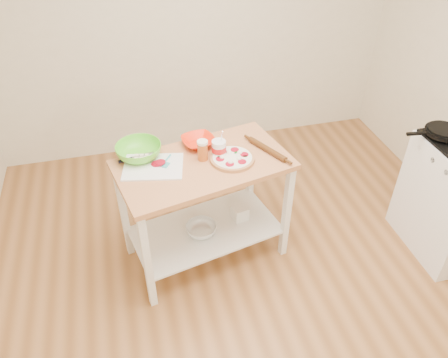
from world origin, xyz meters
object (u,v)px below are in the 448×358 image
shelf_bin (240,213)px  shelf_glass_bowl (201,229)px  prep_island (204,191)px  skillet (442,132)px  knife (132,158)px  orange_bowl (198,142)px  beer_pint (203,150)px  rolling_pin (267,149)px  spatula (167,162)px  yogurt_tub (219,149)px  pizza (232,158)px  green_bowl (139,151)px  cutting_board (153,166)px

shelf_bin → shelf_glass_bowl: bearing=-165.2°
prep_island → skillet: (1.76, -0.16, 0.33)m
skillet → knife: size_ratio=1.55×
prep_island → orange_bowl: (0.01, 0.23, 0.28)m
beer_pint → rolling_pin: beer_pint is taller
spatula → knife: (-0.23, 0.10, 0.00)m
shelf_glass_bowl → beer_pint: bearing=57.0°
knife → shelf_glass_bowl: bearing=-34.0°
orange_bowl → rolling_pin: 0.50m
shelf_bin → yogurt_tub: bearing=-179.8°
yogurt_tub → knife: bearing=171.0°
beer_pint → pizza: bearing=-17.4°
green_bowl → yogurt_tub: (0.55, -0.12, 0.01)m
shelf_glass_bowl → shelf_bin: size_ratio=2.06×
orange_bowl → rolling_pin: bearing=-24.4°
pizza → green_bowl: size_ratio=0.98×
prep_island → beer_pint: 0.33m
skillet → rolling_pin: 1.30m
prep_island → spatula: spatula is taller
pizza → skillet: bearing=-5.0°
yogurt_tub → shelf_glass_bowl: size_ratio=0.90×
green_bowl → shelf_glass_bowl: size_ratio=1.33×
rolling_pin → spatula: bearing=177.2°
pizza → yogurt_tub: yogurt_tub is taller
skillet → spatula: size_ratio=2.75×
skillet → rolling_pin: skillet is taller
knife → shelf_bin: bearing=-18.2°
pizza → knife: (-0.68, 0.17, 0.00)m
knife → rolling_pin: bearing=-19.2°
rolling_pin → shelf_glass_bowl: bearing=-174.5°
prep_island → green_bowl: 0.54m
skillet → cutting_board: skillet is taller
pizza → green_bowl: bearing=162.5°
spatula → pizza: bearing=-64.3°
pizza → rolling_pin: size_ratio=0.88×
prep_island → green_bowl: size_ratio=4.09×
green_bowl → shelf_bin: 0.96m
prep_island → orange_bowl: size_ratio=5.53×
skillet → spatula: 2.02m
rolling_pin → cutting_board: bearing=178.7°
cutting_board → rolling_pin: bearing=10.6°
prep_island → yogurt_tub: (0.13, 0.05, 0.31)m
rolling_pin → shelf_glass_bowl: 0.81m
prep_island → shelf_glass_bowl: bearing=-141.0°
pizza → shelf_bin: 0.61m
knife → orange_bowl: (0.49, 0.08, 0.01)m
yogurt_tub → rolling_pin: (0.35, -0.04, -0.04)m
spatula → rolling_pin: rolling_pin is taller
prep_island → rolling_pin: size_ratio=3.68×
green_bowl → rolling_pin: bearing=-10.1°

